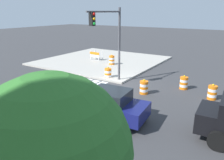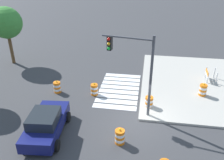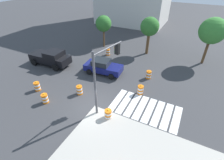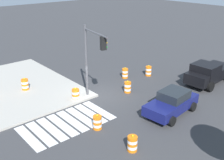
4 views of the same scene
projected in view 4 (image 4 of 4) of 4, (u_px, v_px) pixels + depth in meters
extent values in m
plane|color=#38383A|center=(98.00, 96.00, 21.37)|extent=(120.00, 120.00, 0.00)
cube|color=silver|center=(99.00, 110.00, 19.27)|extent=(0.60, 3.20, 0.02)
cube|color=silver|center=(90.00, 114.00, 18.82)|extent=(0.60, 3.20, 0.02)
cube|color=silver|center=(81.00, 117.00, 18.37)|extent=(0.60, 3.20, 0.02)
cube|color=silver|center=(72.00, 121.00, 17.92)|extent=(0.60, 3.20, 0.02)
cube|color=silver|center=(62.00, 125.00, 17.46)|extent=(0.60, 3.20, 0.02)
cube|color=silver|center=(52.00, 129.00, 17.01)|extent=(0.60, 3.20, 0.02)
cube|color=silver|center=(41.00, 133.00, 16.56)|extent=(0.60, 3.20, 0.02)
cube|color=silver|center=(29.00, 138.00, 16.10)|extent=(0.60, 3.20, 0.02)
cube|color=navy|center=(171.00, 104.00, 18.64)|extent=(4.45, 2.24, 0.70)
cube|color=#1E2328|center=(174.00, 95.00, 18.56)|extent=(2.04, 1.77, 0.60)
cylinder|color=black|center=(172.00, 121.00, 17.27)|extent=(0.68, 0.30, 0.66)
cylinder|color=black|center=(148.00, 111.00, 18.48)|extent=(0.68, 0.30, 0.66)
cylinder|color=black|center=(193.00, 107.00, 19.07)|extent=(0.68, 0.30, 0.66)
cylinder|color=black|center=(170.00, 98.00, 20.29)|extent=(0.68, 0.30, 0.66)
cube|color=black|center=(216.00, 70.00, 24.44)|extent=(2.59, 2.12, 0.90)
cube|color=black|center=(205.00, 72.00, 22.99)|extent=(1.99, 2.09, 1.50)
cube|color=black|center=(198.00, 79.00, 22.40)|extent=(1.49, 1.97, 0.90)
cylinder|color=black|center=(210.00, 87.00, 22.08)|extent=(0.85, 0.34, 0.84)
cylinder|color=black|center=(188.00, 80.00, 23.45)|extent=(0.85, 0.34, 0.84)
cylinder|color=black|center=(208.00, 70.00, 25.62)|extent=(0.85, 0.34, 0.84)
cylinder|color=orange|center=(132.00, 149.00, 14.99)|extent=(0.56, 0.56, 0.18)
cylinder|color=white|center=(132.00, 146.00, 14.92)|extent=(0.56, 0.56, 0.18)
cylinder|color=orange|center=(132.00, 144.00, 14.86)|extent=(0.56, 0.56, 0.18)
cylinder|color=white|center=(132.00, 141.00, 14.79)|extent=(0.56, 0.56, 0.18)
cylinder|color=orange|center=(133.00, 138.00, 14.72)|extent=(0.56, 0.56, 0.18)
sphere|color=yellow|center=(133.00, 136.00, 14.66)|extent=(0.12, 0.12, 0.12)
cylinder|color=orange|center=(125.00, 77.00, 24.97)|extent=(0.56, 0.56, 0.18)
cylinder|color=white|center=(125.00, 75.00, 24.90)|extent=(0.56, 0.56, 0.18)
cylinder|color=orange|center=(125.00, 73.00, 24.83)|extent=(0.56, 0.56, 0.18)
cylinder|color=white|center=(125.00, 71.00, 24.76)|extent=(0.56, 0.56, 0.18)
cylinder|color=orange|center=(125.00, 70.00, 24.70)|extent=(0.56, 0.56, 0.18)
sphere|color=yellow|center=(125.00, 68.00, 24.64)|extent=(0.12, 0.12, 0.12)
cylinder|color=orange|center=(127.00, 91.00, 22.06)|extent=(0.56, 0.56, 0.18)
cylinder|color=white|center=(128.00, 89.00, 21.99)|extent=(0.56, 0.56, 0.18)
cylinder|color=orange|center=(128.00, 87.00, 21.92)|extent=(0.56, 0.56, 0.18)
cylinder|color=white|center=(128.00, 85.00, 21.85)|extent=(0.56, 0.56, 0.18)
cylinder|color=orange|center=(128.00, 83.00, 21.78)|extent=(0.56, 0.56, 0.18)
sphere|color=yellow|center=(128.00, 81.00, 21.73)|extent=(0.12, 0.12, 0.12)
cylinder|color=orange|center=(76.00, 99.00, 20.77)|extent=(0.56, 0.56, 0.18)
cylinder|color=white|center=(76.00, 97.00, 20.70)|extent=(0.56, 0.56, 0.18)
cylinder|color=orange|center=(76.00, 95.00, 20.63)|extent=(0.56, 0.56, 0.18)
cylinder|color=white|center=(76.00, 92.00, 20.56)|extent=(0.56, 0.56, 0.18)
cylinder|color=orange|center=(75.00, 90.00, 20.49)|extent=(0.56, 0.56, 0.18)
sphere|color=yellow|center=(75.00, 88.00, 20.44)|extent=(0.12, 0.12, 0.12)
cylinder|color=orange|center=(97.00, 127.00, 17.04)|extent=(0.56, 0.56, 0.18)
cylinder|color=white|center=(97.00, 125.00, 16.97)|extent=(0.56, 0.56, 0.18)
cylinder|color=orange|center=(97.00, 122.00, 16.90)|extent=(0.56, 0.56, 0.18)
cylinder|color=white|center=(97.00, 120.00, 16.84)|extent=(0.56, 0.56, 0.18)
cylinder|color=orange|center=(97.00, 117.00, 16.77)|extent=(0.56, 0.56, 0.18)
sphere|color=yellow|center=(97.00, 115.00, 16.71)|extent=(0.12, 0.12, 0.12)
cylinder|color=orange|center=(148.00, 75.00, 25.52)|extent=(0.56, 0.56, 0.18)
cylinder|color=white|center=(148.00, 73.00, 25.45)|extent=(0.56, 0.56, 0.18)
cylinder|color=orange|center=(148.00, 71.00, 25.38)|extent=(0.56, 0.56, 0.18)
cylinder|color=white|center=(148.00, 69.00, 25.31)|extent=(0.56, 0.56, 0.18)
cylinder|color=orange|center=(149.00, 67.00, 25.25)|extent=(0.56, 0.56, 0.18)
sphere|color=yellow|center=(149.00, 66.00, 25.19)|extent=(0.12, 0.12, 0.12)
cylinder|color=orange|center=(26.00, 88.00, 22.20)|extent=(0.56, 0.56, 0.18)
cylinder|color=white|center=(25.00, 86.00, 22.13)|extent=(0.56, 0.56, 0.18)
cylinder|color=orange|center=(25.00, 84.00, 22.06)|extent=(0.56, 0.56, 0.18)
cylinder|color=white|center=(25.00, 82.00, 22.00)|extent=(0.56, 0.56, 0.18)
cylinder|color=orange|center=(24.00, 80.00, 21.93)|extent=(0.56, 0.56, 0.18)
sphere|color=yellow|center=(24.00, 79.00, 21.87)|extent=(0.12, 0.12, 0.12)
cylinder|color=#4C4C51|center=(86.00, 61.00, 20.32)|extent=(0.18, 0.18, 5.50)
cylinder|color=#4C4C51|center=(95.00, 33.00, 18.11)|extent=(0.71, 3.17, 0.12)
cube|color=black|center=(103.00, 43.00, 17.39)|extent=(0.41, 0.34, 0.90)
sphere|color=red|center=(106.00, 38.00, 17.36)|extent=(0.20, 0.20, 0.20)
sphere|color=#F2A514|center=(106.00, 43.00, 17.47)|extent=(0.20, 0.20, 0.20)
sphere|color=green|center=(106.00, 47.00, 17.59)|extent=(0.20, 0.20, 0.20)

